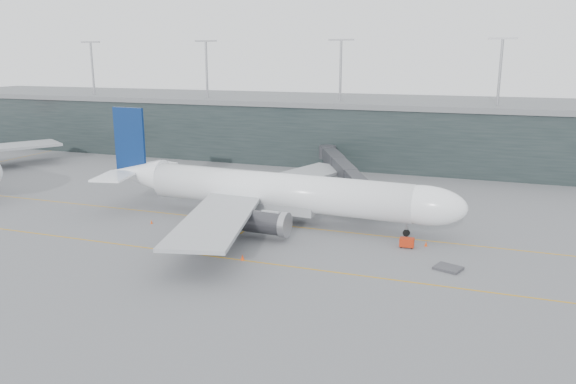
% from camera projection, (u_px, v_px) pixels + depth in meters
% --- Properties ---
extents(ground, '(320.00, 320.00, 0.00)m').
position_uv_depth(ground, '(238.00, 213.00, 93.96)').
color(ground, slate).
rests_on(ground, ground).
extents(taxiline_a, '(160.00, 0.25, 0.02)m').
position_uv_depth(taxiline_a, '(227.00, 220.00, 90.30)').
color(taxiline_a, '#BF8611').
rests_on(taxiline_a, ground).
extents(taxiline_b, '(160.00, 0.25, 0.02)m').
position_uv_depth(taxiline_b, '(176.00, 252.00, 75.65)').
color(taxiline_b, '#BF8611').
rests_on(taxiline_b, ground).
extents(taxiline_lead_main, '(0.25, 60.00, 0.02)m').
position_uv_depth(taxiline_lead_main, '(303.00, 189.00, 110.65)').
color(taxiline_lead_main, '#BF8611').
rests_on(taxiline_lead_main, ground).
extents(terminal, '(240.00, 36.00, 29.00)m').
position_uv_depth(terminal, '(330.00, 127.00, 145.25)').
color(terminal, black).
rests_on(terminal, ground).
extents(main_aircraft, '(60.85, 57.16, 17.07)m').
position_uv_depth(main_aircraft, '(275.00, 192.00, 88.67)').
color(main_aircraft, white).
rests_on(main_aircraft, ground).
extents(jet_bridge, '(19.80, 44.09, 6.21)m').
position_uv_depth(jet_bridge, '(356.00, 168.00, 107.53)').
color(jet_bridge, '#2B2C31').
rests_on(jet_bridge, ground).
extents(gse_cart, '(2.01, 1.34, 1.33)m').
position_uv_depth(gse_cart, '(407.00, 242.00, 77.12)').
color(gse_cart, '#AB240C').
rests_on(gse_cart, ground).
extents(baggage_dolly, '(3.80, 3.43, 0.31)m').
position_uv_depth(baggage_dolly, '(448.00, 268.00, 69.34)').
color(baggage_dolly, '#38383D').
rests_on(baggage_dolly, ground).
extents(uld_a, '(2.30, 1.85, 2.07)m').
position_uv_depth(uld_a, '(239.00, 192.00, 104.11)').
color(uld_a, '#323237').
rests_on(uld_a, ground).
extents(uld_b, '(2.39, 2.07, 1.89)m').
position_uv_depth(uld_b, '(256.00, 191.00, 104.96)').
color(uld_b, '#323237').
rests_on(uld_b, ground).
extents(uld_c, '(2.15, 1.85, 1.74)m').
position_uv_depth(uld_c, '(256.00, 193.00, 104.15)').
color(uld_c, '#323237').
rests_on(uld_c, ground).
extents(cone_nose, '(0.45, 0.45, 0.71)m').
position_uv_depth(cone_nose, '(426.00, 244.00, 77.70)').
color(cone_nose, '#D73F0B').
rests_on(cone_nose, ground).
extents(cone_wing_stbd, '(0.49, 0.49, 0.79)m').
position_uv_depth(cone_wing_stbd, '(242.00, 257.00, 72.45)').
color(cone_wing_stbd, '#FE450E').
rests_on(cone_wing_stbd, ground).
extents(cone_wing_port, '(0.50, 0.50, 0.80)m').
position_uv_depth(cone_wing_port, '(305.00, 199.00, 101.84)').
color(cone_wing_port, '#E7590C').
rests_on(cone_wing_port, ground).
extents(cone_tail, '(0.40, 0.40, 0.64)m').
position_uv_depth(cone_tail, '(151.00, 222.00, 88.06)').
color(cone_tail, '#E7490C').
rests_on(cone_tail, ground).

